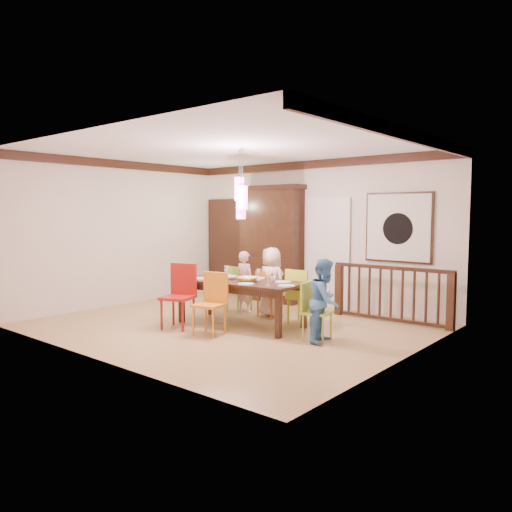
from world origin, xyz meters
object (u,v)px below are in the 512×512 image
Objects in this scene: dining_table at (241,285)px; person_end_right at (325,301)px; china_hutch at (271,243)px; balustrade at (391,293)px; person_far_mid at (271,282)px; chair_far_left at (239,286)px; chair_end_right at (317,307)px; person_far_left at (245,282)px.

person_end_right is (1.64, -0.03, -0.06)m from dining_table.
china_hutch reaches higher than balustrade.
person_far_mid is (-0.04, 0.85, -0.04)m from dining_table.
chair_end_right is (2.27, -0.83, -0.02)m from chair_far_left.
chair_far_left is 1.57m from china_hutch.
person_far_mid reaches higher than person_far_left.
balustrade is 2.08m from person_far_mid.
balustrade is 1.85× the size of person_far_left.
balustrade is at bearing -149.36° from chair_far_left.
person_end_right is at bearing -95.93° from balustrade.
chair_end_right is at bearing 156.04° from person_far_mid.
chair_far_left reaches higher than chair_end_right.
person_end_right is at bearing -103.80° from chair_end_right.
dining_table is at bearing -63.55° from china_hutch.
dining_table is 1.74× the size of person_far_mid.
china_hutch is at bearing 110.55° from dining_table.
person_far_left reaches higher than balustrade.
person_far_mid is at bearing 86.50° from dining_table.
dining_table is 1.12m from chair_far_left.
balustrade is at bearing -6.87° from china_hutch.
chair_far_left is 0.13m from person_far_left.
person_far_left is (0.41, -1.30, -0.64)m from china_hutch.
balustrade is at bearing -18.75° from person_end_right.
chair_far_left is 0.36× the size of china_hutch.
person_far_mid is at bearing 50.78° from chair_end_right.
chair_end_right is at bearing -40.30° from china_hutch.
chair_end_right is at bearing -100.08° from balustrade.
chair_end_right is at bearing -6.70° from dining_table.
person_end_right is at bearing 169.83° from chair_far_left.
person_far_left is at bearing 55.08° from person_end_right.
person_far_mid is (0.73, 0.04, 0.12)m from chair_far_left.
chair_end_right is at bearing 72.08° from person_end_right.
balustrade is at bearing -155.14° from person_far_left.
balustrade reaches higher than dining_table.
china_hutch reaches higher than chair_end_right.
chair_far_left is 0.74m from person_far_mid.
person_far_left is 2.47m from person_end_right.
chair_far_left is (-0.76, 0.81, -0.17)m from dining_table.
person_end_right is at bearing 162.49° from person_far_left.
china_hutch reaches higher than chair_far_left.
person_far_mid is 1.89m from person_end_right.
chair_far_left is 0.70× the size of person_far_mid.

